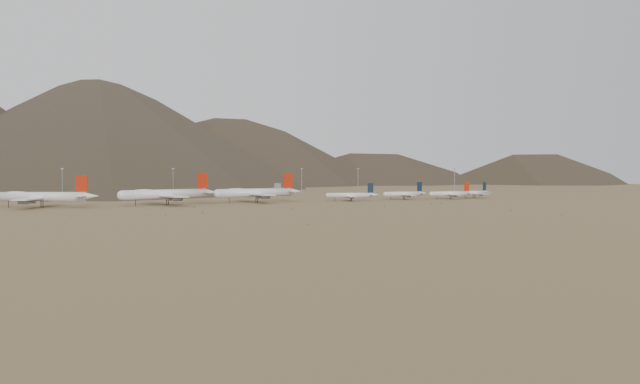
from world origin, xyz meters
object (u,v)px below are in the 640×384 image
object	(u,v)px
widebody_east	(256,193)
control_tower	(277,191)
widebody_centre	(166,194)
narrowbody_b	(404,194)
narrowbody_a	(352,195)
widebody_west	(41,197)

from	to	relation	value
widebody_east	control_tower	xyz separation A→B (m)	(42.37, 87.40, -2.08)
widebody_east	widebody_centre	bearing A→B (deg)	178.41
widebody_centre	widebody_east	size ratio (longest dim) A/B	1.01
widebody_east	narrowbody_b	xyz separation A→B (m)	(125.45, -1.13, -2.82)
widebody_centre	narrowbody_a	world-z (taller)	widebody_centre
widebody_centre	widebody_east	xyz separation A→B (m)	(67.16, 9.67, -0.30)
widebody_centre	control_tower	xyz separation A→B (m)	(109.53, 97.07, -2.38)
widebody_centre	control_tower	bearing A→B (deg)	23.44
widebody_centre	control_tower	size ratio (longest dim) A/B	6.04
control_tower	narrowbody_b	bearing A→B (deg)	-46.82
widebody_centre	narrowbody_b	distance (m)	192.83
widebody_centre	narrowbody_b	xyz separation A→B (m)	(192.61, 8.54, -3.12)
narrowbody_b	widebody_centre	bearing A→B (deg)	175.26
widebody_west	widebody_centre	size ratio (longest dim) A/B	0.93
widebody_centre	narrowbody_a	xyz separation A→B (m)	(142.28, 1.53, -3.15)
widebody_east	control_tower	distance (m)	97.16
widebody_east	narrowbody_a	distance (m)	75.62
widebody_west	widebody_centre	distance (m)	80.34
narrowbody_b	control_tower	bearing A→B (deg)	125.90
narrowbody_a	control_tower	size ratio (longest dim) A/B	3.49
widebody_east	control_tower	size ratio (longest dim) A/B	5.97
control_tower	narrowbody_a	bearing A→B (deg)	-71.08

